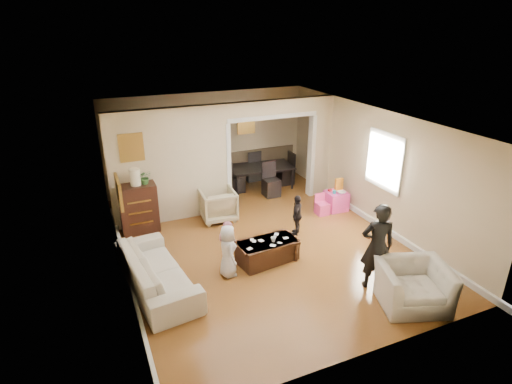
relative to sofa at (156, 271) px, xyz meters
name	(u,v)px	position (x,y,z in m)	size (l,w,h in m)	color
floor	(260,241)	(2.29, 0.78, -0.33)	(7.00, 7.00, 0.00)	#995727
partition_left	(171,166)	(0.91, 2.58, 0.97)	(2.75, 0.18, 2.60)	beige
partition_right	(319,147)	(4.76, 2.58, 0.97)	(0.55, 0.18, 2.60)	beige
partition_header	(272,107)	(3.39, 2.58, 2.09)	(2.22, 0.18, 0.35)	beige
window_pane	(385,161)	(5.02, 0.38, 1.22)	(0.03, 0.95, 1.10)	white
framed_art_partition	(131,148)	(0.09, 2.48, 1.52)	(0.45, 0.03, 0.55)	brown
framed_art_sofa_wall	(119,192)	(-0.42, 0.18, 1.47)	(0.03, 0.55, 0.40)	brown
framed_art_alcove	(246,123)	(3.39, 4.22, 1.37)	(0.45, 0.03, 0.55)	brown
sofa	(156,271)	(0.00, 0.00, 0.00)	(2.27, 0.89, 0.66)	beige
armchair_back	(218,205)	(1.83, 2.14, 0.03)	(0.78, 0.80, 0.73)	#C9B78B
armchair_front	(413,285)	(3.72, -2.10, 0.02)	(1.08, 0.94, 0.70)	beige
dresser	(139,208)	(0.07, 2.26, 0.21)	(0.79, 0.44, 1.09)	#371910
table_lamp	(135,177)	(0.07, 2.26, 0.93)	(0.22, 0.22, 0.36)	#EFE7C2
potted_plant	(145,177)	(0.27, 2.26, 0.91)	(0.27, 0.24, 0.30)	#35652D
coffee_table	(267,251)	(2.11, 0.03, -0.12)	(1.13, 0.57, 0.43)	#321C10
coffee_cup	(273,239)	(2.21, -0.02, 0.14)	(0.10, 0.10, 0.09)	silver
play_table	(336,201)	(4.65, 1.51, -0.10)	(0.48, 0.48, 0.46)	#FF43AE
cereal_box	(339,184)	(4.77, 1.61, 0.28)	(0.20, 0.07, 0.30)	yellow
cyan_cup	(334,192)	(4.55, 1.46, 0.17)	(0.08, 0.08, 0.08)	#249DB8
toy_block	(330,190)	(4.53, 1.63, 0.15)	(0.08, 0.06, 0.05)	red
play_bowl	(341,193)	(4.70, 1.39, 0.15)	(0.20, 0.20, 0.05)	silver
dining_table	(261,177)	(3.57, 3.57, -0.03)	(1.73, 0.96, 0.61)	black
adult_person	(377,246)	(3.47, -1.45, 0.45)	(0.57, 0.37, 1.57)	black
child_kneel_a	(228,251)	(1.26, -0.12, 0.16)	(0.48, 0.32, 0.99)	silver
child_kneel_b	(227,241)	(1.41, 0.33, 0.09)	(0.41, 0.32, 0.85)	pink
child_toddler	(297,215)	(3.16, 0.78, 0.12)	(0.53, 0.22, 0.91)	black
craft_papers	(267,241)	(2.11, 0.04, 0.10)	(0.91, 0.50, 0.00)	white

